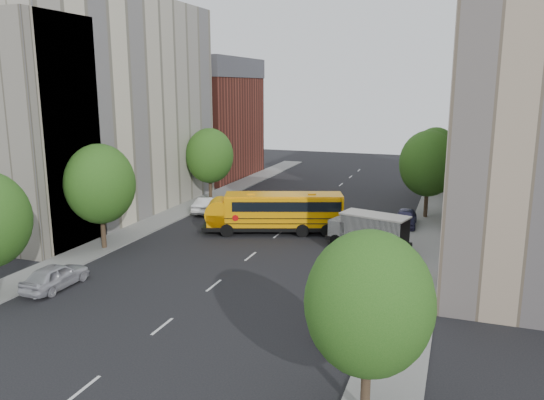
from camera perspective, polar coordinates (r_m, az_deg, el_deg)
The scene contains 20 objects.
ground at distance 39.98m, azimuth -1.26°, elevation -5.25°, with size 120.00×120.00×0.00m, color black.
sidewalk_left at distance 49.23m, azimuth -11.75°, elevation -2.08°, with size 3.00×80.00×0.12m, color slate.
sidewalk_right at distance 42.38m, azimuth 15.99°, elevation -4.63°, with size 3.00×80.00×0.12m, color slate.
lane_markings at distance 49.09m, azimuth 2.91°, elevation -1.94°, with size 0.15×64.00×0.01m, color silver.
building_left_cream at distance 52.32m, azimuth -17.83°, elevation 9.45°, with size 10.00×26.00×20.00m, color beige.
building_left_redbrick at distance 71.26m, azimuth -6.83°, elevation 7.69°, with size 10.00×15.00×13.00m, color maroon.
building_left_near at distance 44.52m, azimuth -25.93°, elevation 6.50°, with size 10.00×7.00×17.00m, color tan.
building_right_far at distance 55.86m, azimuth 24.35°, elevation 8.07°, with size 10.00×22.00×18.00m, color tan.
building_right_sidewall at distance 44.92m, azimuth 25.38°, elevation 7.23°, with size 10.10×0.30×18.00m, color brown.
street_tree_1 at distance 40.70m, azimuth -18.01°, elevation 1.65°, with size 5.12×5.12×7.90m.
street_tree_2 at distance 55.86m, azimuth -6.73°, elevation 4.75°, with size 4.99×4.99×7.71m.
street_tree_3 at distance 19.33m, azimuth 10.39°, elevation -10.91°, with size 4.61×4.61×7.11m.
street_tree_4 at distance 50.16m, azimuth 16.48°, elevation 3.78°, with size 5.25×5.25×8.10m.
street_tree_5 at distance 62.10m, azimuth 17.14°, elevation 4.92°, with size 4.86×4.86×7.51m.
school_bus at distance 43.72m, azimuth 0.20°, elevation -1.16°, with size 12.16×6.54×3.38m.
safari_truck at distance 40.47m, azimuth 10.39°, elevation -3.17°, with size 6.52×3.72×2.64m.
parked_car_0 at distance 34.75m, azimuth -22.28°, elevation -7.57°, with size 1.83×4.54×1.55m, color #B7B7BE.
parked_car_1 at distance 51.41m, azimuth -6.76°, elevation -0.49°, with size 1.62×4.64×1.53m, color silver.
parked_car_3 at distance 27.40m, azimuth 7.89°, elevation -12.14°, with size 2.07×5.09×1.48m, color maroon.
parked_car_4 at distance 47.36m, azimuth 14.19°, elevation -1.89°, with size 1.79×4.46×1.52m, color #37355D.
Camera 1 is at (13.66, -35.61, 11.97)m, focal length 35.00 mm.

